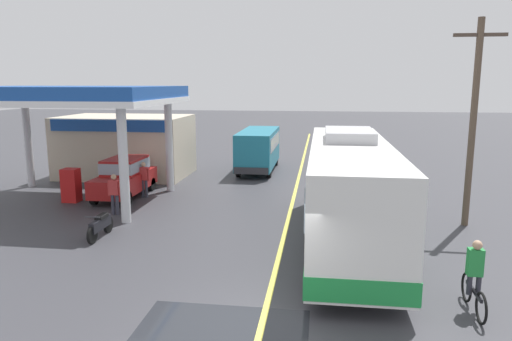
{
  "coord_description": "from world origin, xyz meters",
  "views": [
    {
      "loc": [
        1.19,
        -9.46,
        5.26
      ],
      "look_at": [
        -1.5,
        10.0,
        1.6
      ],
      "focal_mm": 33.22,
      "sensor_mm": 36.0,
      "label": 1
    }
  ],
  "objects_px": {
    "minibus_opposing_lane": "(258,147)",
    "cyclist_on_shoulder": "(474,279)",
    "pedestrian_by_shop": "(114,192)",
    "pedestrian_near_pump": "(144,178)",
    "motorcycle_parked_forecourt": "(100,225)",
    "car_at_pump": "(125,175)",
    "coach_bus_main": "(349,193)"
  },
  "relations": [
    {
      "from": "cyclist_on_shoulder",
      "to": "pedestrian_near_pump",
      "type": "bearing_deg",
      "value": 140.4
    },
    {
      "from": "coach_bus_main",
      "to": "car_at_pump",
      "type": "xyz_separation_m",
      "value": [
        -9.95,
        5.18,
        -0.71
      ]
    },
    {
      "from": "cyclist_on_shoulder",
      "to": "pedestrian_near_pump",
      "type": "distance_m",
      "value": 15.16
    },
    {
      "from": "motorcycle_parked_forecourt",
      "to": "pedestrian_by_shop",
      "type": "xyz_separation_m",
      "value": [
        -0.75,
        2.84,
        0.49
      ]
    },
    {
      "from": "coach_bus_main",
      "to": "pedestrian_near_pump",
      "type": "relative_size",
      "value": 6.65
    },
    {
      "from": "cyclist_on_shoulder",
      "to": "pedestrian_by_shop",
      "type": "bearing_deg",
      "value": 150.45
    },
    {
      "from": "cyclist_on_shoulder",
      "to": "motorcycle_parked_forecourt",
      "type": "xyz_separation_m",
      "value": [
        -11.02,
        3.83,
        -0.34
      ]
    },
    {
      "from": "cyclist_on_shoulder",
      "to": "minibus_opposing_lane",
      "type": "bearing_deg",
      "value": 113.18
    },
    {
      "from": "minibus_opposing_lane",
      "to": "pedestrian_by_shop",
      "type": "height_order",
      "value": "minibus_opposing_lane"
    },
    {
      "from": "motorcycle_parked_forecourt",
      "to": "pedestrian_near_pump",
      "type": "bearing_deg",
      "value": 96.48
    },
    {
      "from": "cyclist_on_shoulder",
      "to": "pedestrian_by_shop",
      "type": "xyz_separation_m",
      "value": [
        -11.76,
        6.67,
        0.15
      ]
    },
    {
      "from": "pedestrian_by_shop",
      "to": "cyclist_on_shoulder",
      "type": "bearing_deg",
      "value": -29.55
    },
    {
      "from": "coach_bus_main",
      "to": "minibus_opposing_lane",
      "type": "bearing_deg",
      "value": 110.29
    },
    {
      "from": "pedestrian_near_pump",
      "to": "motorcycle_parked_forecourt",
      "type": "bearing_deg",
      "value": -83.52
    },
    {
      "from": "minibus_opposing_lane",
      "to": "pedestrian_near_pump",
      "type": "height_order",
      "value": "minibus_opposing_lane"
    },
    {
      "from": "coach_bus_main",
      "to": "pedestrian_near_pump",
      "type": "height_order",
      "value": "coach_bus_main"
    },
    {
      "from": "coach_bus_main",
      "to": "motorcycle_parked_forecourt",
      "type": "xyz_separation_m",
      "value": [
        -8.37,
        -0.62,
        -1.28
      ]
    },
    {
      "from": "car_at_pump",
      "to": "minibus_opposing_lane",
      "type": "xyz_separation_m",
      "value": [
        5.28,
        7.46,
        0.46
      ]
    },
    {
      "from": "coach_bus_main",
      "to": "pedestrian_near_pump",
      "type": "xyz_separation_m",
      "value": [
        -9.03,
        5.21,
        -0.79
      ]
    },
    {
      "from": "car_at_pump",
      "to": "minibus_opposing_lane",
      "type": "bearing_deg",
      "value": 54.75
    },
    {
      "from": "minibus_opposing_lane",
      "to": "cyclist_on_shoulder",
      "type": "bearing_deg",
      "value": -66.82
    },
    {
      "from": "car_at_pump",
      "to": "motorcycle_parked_forecourt",
      "type": "relative_size",
      "value": 2.33
    },
    {
      "from": "car_at_pump",
      "to": "motorcycle_parked_forecourt",
      "type": "xyz_separation_m",
      "value": [
        1.58,
        -5.8,
        -0.57
      ]
    },
    {
      "from": "minibus_opposing_lane",
      "to": "pedestrian_near_pump",
      "type": "distance_m",
      "value": 8.64
    },
    {
      "from": "car_at_pump",
      "to": "pedestrian_by_shop",
      "type": "bearing_deg",
      "value": -74.32
    },
    {
      "from": "cyclist_on_shoulder",
      "to": "motorcycle_parked_forecourt",
      "type": "relative_size",
      "value": 1.01
    },
    {
      "from": "car_at_pump",
      "to": "pedestrian_near_pump",
      "type": "distance_m",
      "value": 0.92
    },
    {
      "from": "coach_bus_main",
      "to": "motorcycle_parked_forecourt",
      "type": "height_order",
      "value": "coach_bus_main"
    },
    {
      "from": "coach_bus_main",
      "to": "cyclist_on_shoulder",
      "type": "xyz_separation_m",
      "value": [
        2.64,
        -4.45,
        -0.94
      ]
    },
    {
      "from": "minibus_opposing_lane",
      "to": "motorcycle_parked_forecourt",
      "type": "distance_m",
      "value": 13.81
    },
    {
      "from": "minibus_opposing_lane",
      "to": "pedestrian_by_shop",
      "type": "distance_m",
      "value": 11.35
    },
    {
      "from": "pedestrian_near_pump",
      "to": "pedestrian_by_shop",
      "type": "height_order",
      "value": "same"
    }
  ]
}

